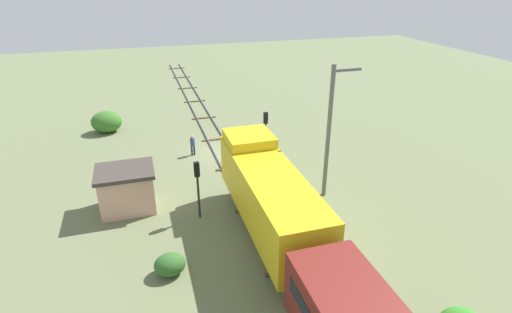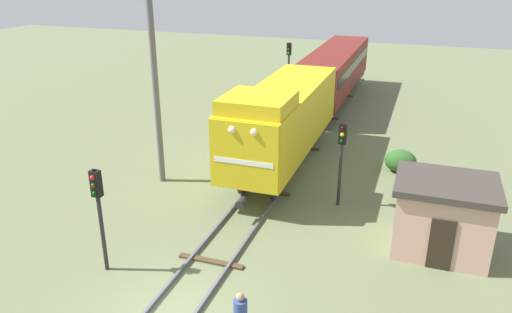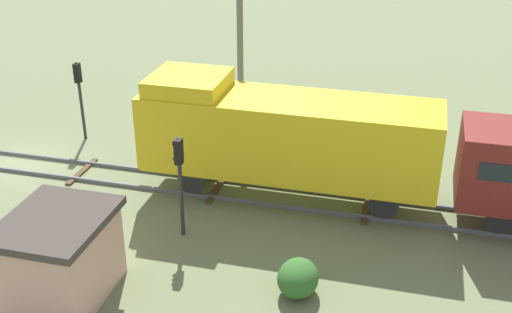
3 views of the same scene
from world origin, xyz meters
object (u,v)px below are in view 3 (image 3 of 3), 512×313
object	(u,v)px
locomotive	(283,134)
traffic_signal_near	(79,87)
relay_hut	(60,257)
traffic_signal_mid	(179,169)
catenary_mast	(240,43)

from	to	relation	value
locomotive	traffic_signal_near	world-z (taller)	locomotive
traffic_signal_near	relay_hut	distance (m)	11.90
traffic_signal_near	traffic_signal_mid	world-z (taller)	traffic_signal_mid
catenary_mast	traffic_signal_near	bearing A→B (deg)	-75.39
traffic_signal_mid	catenary_mast	xyz separation A→B (m)	(-8.46, -0.24, 2.03)
catenary_mast	locomotive	bearing A→B (deg)	31.37
traffic_signal_mid	catenary_mast	bearing A→B (deg)	-178.37
locomotive	relay_hut	bearing A→B (deg)	-34.43
catenary_mast	relay_hut	world-z (taller)	catenary_mast
catenary_mast	relay_hut	bearing A→B (deg)	-9.31
locomotive	traffic_signal_near	distance (m)	10.70
locomotive	relay_hut	distance (m)	9.20
locomotive	traffic_signal_mid	size ratio (longest dim) A/B	3.12
locomotive	traffic_signal_mid	distance (m)	4.44
locomotive	traffic_signal_mid	world-z (taller)	locomotive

